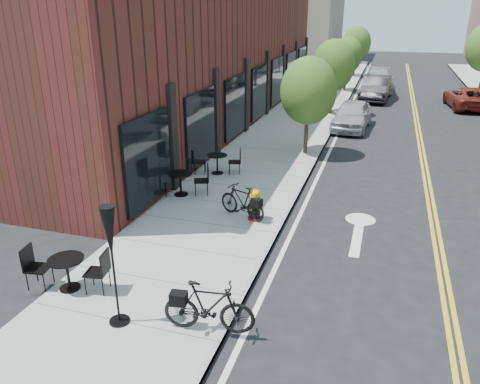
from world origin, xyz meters
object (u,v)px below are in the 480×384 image
(bicycle_left, at_px, (242,202))
(patio_umbrella, at_px, (110,241))
(fire_hydrant, at_px, (255,205))
(bistro_set_a, at_px, (67,269))
(parked_car_a, at_px, (352,115))
(bistro_set_c, at_px, (217,161))
(bicycle_right, at_px, (209,307))
(bistro_set_b, at_px, (181,181))
(parked_car_c, at_px, (378,81))
(parked_car_b, at_px, (376,88))
(parked_car_far, at_px, (468,98))

(bicycle_left, distance_m, patio_umbrella, 5.42)
(fire_hydrant, xyz_separation_m, bistro_set_a, (-2.79, -4.50, 0.04))
(bicycle_left, distance_m, parked_car_a, 12.05)
(parked_car_a, bearing_deg, bistro_set_c, -111.03)
(bicycle_right, bearing_deg, bistro_set_b, 20.72)
(bistro_set_b, bearing_deg, bistro_set_a, -113.42)
(bistro_set_c, bearing_deg, parked_car_c, 59.93)
(patio_umbrella, relative_size, parked_car_a, 0.58)
(fire_hydrant, distance_m, parked_car_b, 20.48)
(parked_car_a, height_order, parked_car_far, parked_car_a)
(bistro_set_b, bearing_deg, parked_car_c, 54.67)
(bistro_set_c, bearing_deg, bistro_set_b, -117.02)
(fire_hydrant, xyz_separation_m, parked_car_a, (1.61, 11.91, 0.14))
(bistro_set_c, xyz_separation_m, parked_car_far, (10.07, 15.79, 0.06))
(fire_hydrant, relative_size, bicycle_left, 0.58)
(fire_hydrant, distance_m, bicycle_left, 0.38)
(parked_car_a, bearing_deg, bistro_set_b, -108.14)
(fire_hydrant, xyz_separation_m, bistro_set_b, (-2.72, 1.06, 0.04))
(bistro_set_a, distance_m, bistro_set_c, 7.85)
(fire_hydrant, bearing_deg, parked_car_a, 107.08)
(fire_hydrant, relative_size, parked_car_a, 0.22)
(bicycle_right, distance_m, bistro_set_a, 3.33)
(bicycle_left, height_order, bistro_set_c, bicycle_left)
(bistro_set_a, distance_m, parked_car_b, 25.38)
(bicycle_left, bearing_deg, parked_car_far, -179.53)
(fire_hydrant, height_order, parked_car_far, parked_car_far)
(parked_car_b, relative_size, parked_car_c, 0.93)
(parked_car_a, height_order, parked_car_b, parked_car_b)
(bistro_set_a, height_order, bistro_set_c, bistro_set_a)
(bicycle_right, bearing_deg, fire_hydrant, -1.71)
(fire_hydrant, xyz_separation_m, parked_car_c, (2.41, 24.02, 0.19))
(fire_hydrant, height_order, bistro_set_a, bistro_set_a)
(bicycle_right, height_order, parked_car_a, parked_car_a)
(fire_hydrant, distance_m, parked_car_far, 20.63)
(bicycle_right, distance_m, parked_car_c, 29.00)
(bistro_set_c, height_order, parked_car_a, parked_car_a)
(patio_umbrella, relative_size, parked_car_far, 0.52)
(bicycle_left, bearing_deg, parked_car_c, -163.13)
(bistro_set_b, relative_size, parked_car_c, 0.35)
(bicycle_left, xyz_separation_m, parked_car_c, (2.80, 23.99, 0.14))
(patio_umbrella, bearing_deg, bicycle_right, 8.94)
(bistro_set_a, bearing_deg, bicycle_right, -17.22)
(parked_car_c, bearing_deg, parked_car_b, -93.07)
(parked_car_a, distance_m, parked_car_b, 8.46)
(bicycle_left, distance_m, bicycle_right, 5.02)
(fire_hydrant, relative_size, bicycle_right, 0.54)
(fire_hydrant, xyz_separation_m, parked_car_far, (7.74, 19.13, 0.08))
(bistro_set_a, bearing_deg, bicycle_left, 51.95)
(parked_car_b, bearing_deg, bicycle_right, -90.56)
(parked_car_b, bearing_deg, bicycle_left, -94.10)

